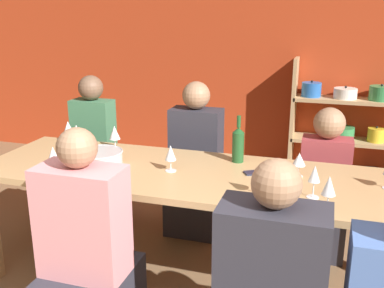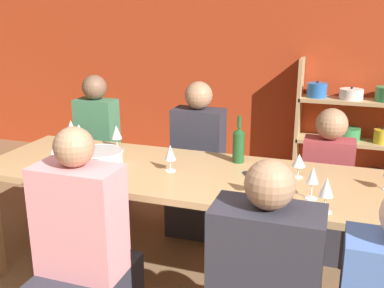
{
  "view_description": "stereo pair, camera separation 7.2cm",
  "coord_description": "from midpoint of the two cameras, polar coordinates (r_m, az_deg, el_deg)",
  "views": [
    {
      "loc": [
        0.79,
        -1.07,
        1.74
      ],
      "look_at": [
        -0.01,
        1.52,
        0.92
      ],
      "focal_mm": 42.0,
      "sensor_mm": 36.0,
      "label": 1
    },
    {
      "loc": [
        0.86,
        -1.05,
        1.74
      ],
      "look_at": [
        -0.01,
        1.52,
        0.92
      ],
      "focal_mm": 42.0,
      "sensor_mm": 36.0,
      "label": 2
    }
  ],
  "objects": [
    {
      "name": "dining_table",
      "position": [
        2.83,
        -1.34,
        -5.15
      ],
      "size": [
        2.66,
        0.86,
        0.77
      ],
      "color": "tan",
      "rests_on": "ground_plane"
    },
    {
      "name": "wine_glass_red_b",
      "position": [
        2.45,
        14.47,
        -3.87
      ],
      "size": [
        0.07,
        0.07,
        0.18
      ],
      "color": "white",
      "rests_on": "dining_table"
    },
    {
      "name": "wine_glass_red_f",
      "position": [
        2.44,
        7.82,
        -3.62
      ],
      "size": [
        0.08,
        0.08,
        0.17
      ],
      "color": "white",
      "rests_on": "dining_table"
    },
    {
      "name": "person_far_a",
      "position": [
        3.44,
        15.67,
        -6.64
      ],
      "size": [
        0.35,
        0.44,
        1.09
      ],
      "rotation": [
        0.0,
        0.0,
        3.14
      ],
      "color": "#2D2D38",
      "rests_on": "ground_plane"
    },
    {
      "name": "wall_back_red",
      "position": [
        4.98,
        7.79,
        12.08
      ],
      "size": [
        8.8,
        0.06,
        2.7
      ],
      "color": "#B23819",
      "rests_on": "ground_plane"
    },
    {
      "name": "wine_glass_white_b",
      "position": [
        2.77,
        -3.48,
        -1.25
      ],
      "size": [
        0.07,
        0.07,
        0.17
      ],
      "color": "white",
      "rests_on": "dining_table"
    },
    {
      "name": "wine_glass_red_d",
      "position": [
        3.28,
        -10.42,
        1.35
      ],
      "size": [
        0.08,
        0.08,
        0.17
      ],
      "color": "white",
      "rests_on": "dining_table"
    },
    {
      "name": "wine_glass_red_h",
      "position": [
        3.41,
        -15.05,
        1.61
      ],
      "size": [
        0.08,
        0.08,
        0.16
      ],
      "color": "white",
      "rests_on": "dining_table"
    },
    {
      "name": "person_far_b",
      "position": [
        3.64,
        -0.06,
        -4.08
      ],
      "size": [
        0.4,
        0.5,
        1.22
      ],
      "rotation": [
        0.0,
        0.0,
        3.14
      ],
      "color": "#2D2D38",
      "rests_on": "ground_plane"
    },
    {
      "name": "cell_phone",
      "position": [
        2.79,
        7.46,
        -3.6
      ],
      "size": [
        0.16,
        0.14,
        0.01
      ],
      "color": "#1E2338",
      "rests_on": "dining_table"
    },
    {
      "name": "person_far_c",
      "position": [
        3.98,
        -12.64,
        -2.41
      ],
      "size": [
        0.34,
        0.43,
        1.23
      ],
      "rotation": [
        0.0,
        0.0,
        3.14
      ],
      "color": "#2D2D38",
      "rests_on": "ground_plane"
    },
    {
      "name": "mixing_bowl",
      "position": [
        2.98,
        -12.36,
        -1.62
      ],
      "size": [
        0.31,
        0.31,
        0.09
      ],
      "color": "#B7BABC",
      "rests_on": "dining_table"
    },
    {
      "name": "wine_glass_red_c",
      "position": [
        2.31,
        16.14,
        -5.27
      ],
      "size": [
        0.07,
        0.07,
        0.18
      ],
      "color": "white",
      "rests_on": "dining_table"
    },
    {
      "name": "person_near_a",
      "position": [
        2.47,
        -14.08,
        -15.73
      ],
      "size": [
        0.43,
        0.54,
        1.22
      ],
      "color": "#2D2D38",
      "rests_on": "ground_plane"
    },
    {
      "name": "wine_glass_empty_a",
      "position": [
        2.86,
        -17.92,
        -1.28
      ],
      "size": [
        0.07,
        0.07,
        0.17
      ],
      "color": "white",
      "rests_on": "dining_table"
    },
    {
      "name": "wine_glass_empty_b",
      "position": [
        2.43,
        11.35,
        -3.93
      ],
      "size": [
        0.08,
        0.08,
        0.17
      ],
      "color": "white",
      "rests_on": "dining_table"
    },
    {
      "name": "wine_glass_red_g",
      "position": [
        2.75,
        12.7,
        -1.99
      ],
      "size": [
        0.08,
        0.08,
        0.15
      ],
      "color": "white",
      "rests_on": "dining_table"
    },
    {
      "name": "shelf_unit",
      "position": [
        4.85,
        20.28,
        1.49
      ],
      "size": [
        1.36,
        0.3,
        1.27
      ],
      "color": "tan",
      "rests_on": "ground_plane"
    },
    {
      "name": "wine_glass_red_a",
      "position": [
        3.49,
        -16.02,
        1.98
      ],
      "size": [
        0.07,
        0.07,
        0.17
      ],
      "color": "white",
      "rests_on": "dining_table"
    },
    {
      "name": "wine_bottle_green",
      "position": [
        2.95,
        5.18,
        0.02
      ],
      "size": [
        0.08,
        0.08,
        0.31
      ],
      "color": "#1E4C23",
      "rests_on": "dining_table"
    }
  ]
}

